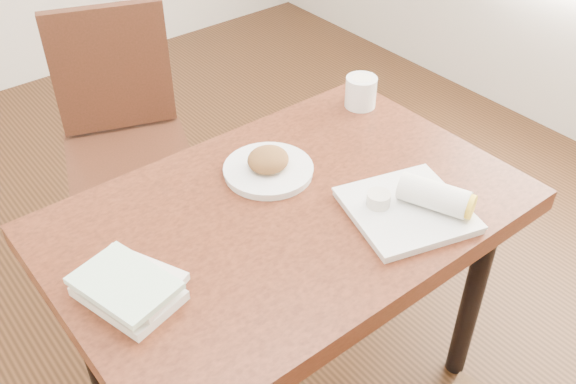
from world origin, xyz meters
TOP-DOWN VIEW (x-y plane):
  - table at (0.00, 0.00)m, footprint 1.16×0.76m
  - chair_far at (-0.03, 0.88)m, footprint 0.54×0.54m
  - plate_scone at (0.05, 0.14)m, footprint 0.24×0.24m
  - coffee_mug at (0.49, 0.25)m, footprint 0.14×0.10m
  - plate_burrito at (0.23, -0.21)m, footprint 0.34×0.34m
  - book_stack at (-0.44, -0.02)m, footprint 0.22×0.26m

SIDE VIEW (x-z plane):
  - chair_far at x=-0.03m, z-range 0.07..1.03m
  - table at x=0.00m, z-range 0.29..1.04m
  - plate_scone at x=0.05m, z-range 0.74..0.81m
  - book_stack at x=-0.44m, z-range 0.75..0.81m
  - plate_burrito at x=0.23m, z-range 0.73..0.82m
  - coffee_mug at x=0.49m, z-range 0.75..0.85m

